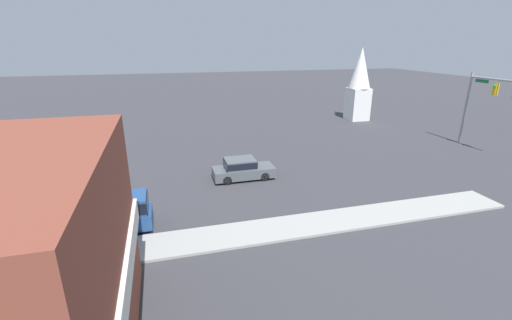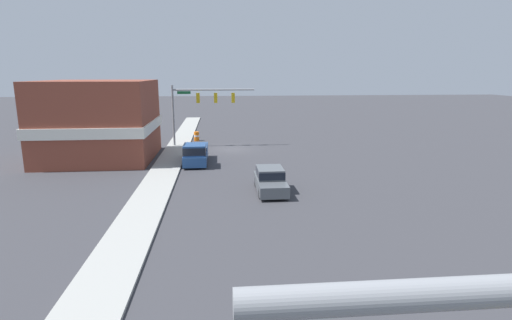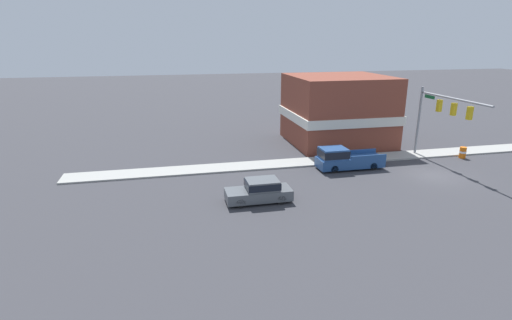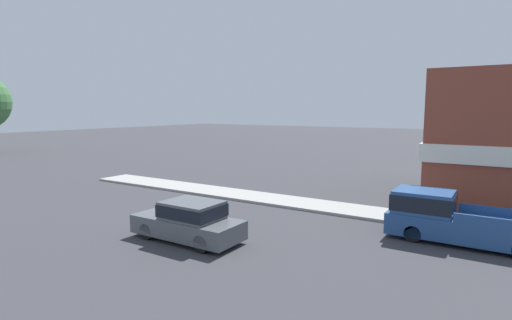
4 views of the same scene
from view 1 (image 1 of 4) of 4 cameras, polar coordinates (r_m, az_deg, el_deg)
The scene contains 4 objects.
far_signal_assembly at distance 38.58m, azimuth 34.23°, elevation 8.92°, with size 7.17×0.49×7.11m.
car_lead at distance 25.58m, azimuth -2.32°, elevation -1.42°, with size 1.85×4.56×1.60m.
pickup_truck_parked at distance 20.28m, azimuth -23.56°, elevation -8.43°, with size 1.96×5.79×1.93m.
church_steeple at distance 47.14m, azimuth 16.86°, elevation 12.22°, with size 2.76×2.76×9.20m.
Camera 1 is at (21.27, 10.02, 9.75)m, focal length 24.00 mm.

